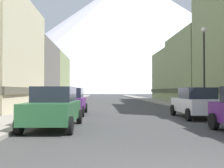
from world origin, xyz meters
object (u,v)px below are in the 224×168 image
car_left_0 (54,107)px  pedestrian_1 (187,98)px  streetlamp_right (204,56)px  car_right_1 (196,103)px  potted_plant_2 (211,103)px  car_left_1 (70,101)px  potted_plant_1 (198,102)px

car_left_0 → pedestrian_1: bearing=52.3°
pedestrian_1 → streetlamp_right: size_ratio=0.28×
car_left_0 → streetlamp_right: size_ratio=0.76×
car_left_0 → car_right_1: same height
potted_plant_2 → pedestrian_1: 3.79m
car_right_1 → pedestrian_1: bearing=74.9°
car_left_0 → pedestrian_1: pedestrian_1 is taller
pedestrian_1 → streetlamp_right: (-0.90, -6.43, 3.08)m
car_right_1 → pedestrian_1: 9.40m
car_left_1 → potted_plant_2: 11.20m
car_left_1 → streetlamp_right: bearing=1.4°
car_left_1 → pedestrian_1: pedestrian_1 is taller
car_left_1 → car_left_0: bearing=-90.0°
car_left_1 → potted_plant_2: (10.80, 2.95, -0.28)m
potted_plant_1 → pedestrian_1: size_ratio=0.53×
potted_plant_2 → car_left_1: bearing=-164.7°
car_left_1 → potted_plant_1: (10.80, 5.93, -0.35)m
car_left_0 → potted_plant_2: car_left_0 is taller
car_left_0 → potted_plant_1: car_left_0 is taller
car_right_1 → streetlamp_right: 4.35m
streetlamp_right → car_left_0: bearing=-144.4°
car_left_0 → car_left_1: (-0.00, 6.33, 0.00)m
car_left_0 → potted_plant_1: 16.34m
car_left_1 → streetlamp_right: 9.66m
car_left_1 → potted_plant_1: car_left_1 is taller
car_left_1 → potted_plant_2: car_left_1 is taller
car_left_1 → car_right_1: size_ratio=0.99×
potted_plant_1 → car_left_0: bearing=-131.4°
potted_plant_2 → pedestrian_1: bearing=101.4°
car_left_1 → car_right_1: 7.98m
car_right_1 → potted_plant_1: bearing=69.0°
car_right_1 → pedestrian_1: size_ratio=2.71×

